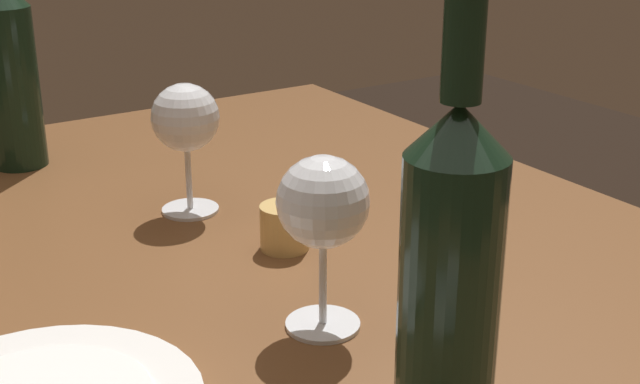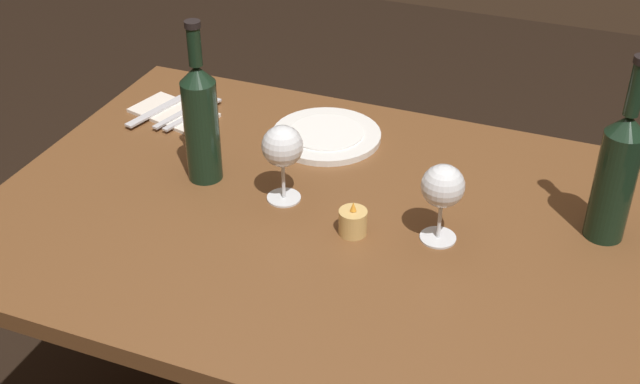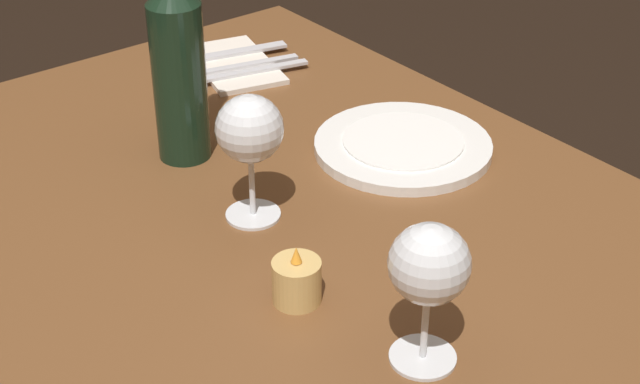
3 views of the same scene
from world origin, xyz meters
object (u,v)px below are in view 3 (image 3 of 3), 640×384
folded_napkin (234,64)px  table_knife (223,55)px  votive_candle (297,282)px  dinner_plate (403,146)px  fork_inner (243,66)px  wine_glass_right (250,132)px  fork_outer (252,71)px  wine_glass_left (428,269)px  wine_bottle_second (178,64)px

folded_napkin → table_knife: 0.03m
folded_napkin → votive_candle: bearing=152.4°
votive_candle → folded_napkin: 0.60m
dinner_plate → table_knife: 0.39m
folded_napkin → fork_inner: (-0.03, 0.00, 0.01)m
fork_inner → wine_glass_right: bearing=147.3°
fork_outer → table_knife: same height
folded_napkin → fork_outer: fork_outer is taller
wine_glass_left → votive_candle: size_ratio=2.27×
fork_inner → table_knife: 0.06m
wine_glass_left → votive_candle: (0.15, 0.04, -0.09)m
folded_napkin → table_knife: (0.03, -0.00, 0.01)m
wine_bottle_second → fork_inner: wine_bottle_second is taller
wine_glass_left → wine_glass_right: bearing=-3.3°
wine_glass_right → table_knife: wine_glass_right is taller
fork_inner → fork_outer: size_ratio=1.00×
wine_glass_right → wine_bottle_second: 0.18m
folded_napkin → table_knife: bearing=-0.0°
wine_glass_left → fork_inner: 0.71m
wine_glass_left → fork_outer: wine_glass_left is taller
wine_glass_right → fork_outer: (0.32, -0.22, -0.10)m
wine_glass_left → dinner_plate: 0.43m
dinner_plate → fork_outer: size_ratio=1.33×
dinner_plate → fork_outer: (0.31, 0.03, 0.00)m
wine_glass_left → wine_glass_right: wine_glass_right is taller
wine_glass_right → wine_glass_left: bearing=176.7°
fork_inner → dinner_plate: bearing=-175.7°
wine_glass_right → table_knife: (0.40, -0.22, -0.10)m
wine_glass_left → folded_napkin: wine_glass_left is taller
wine_glass_left → wine_bottle_second: wine_bottle_second is taller
wine_glass_right → fork_outer: size_ratio=0.88×
wine_bottle_second → table_knife: size_ratio=1.59×
dinner_plate → fork_inner: 0.34m
fork_inner → fork_outer: bearing=180.0°
wine_bottle_second → folded_napkin: size_ratio=1.57×
fork_outer → wine_bottle_second: bearing=124.7°
votive_candle → fork_outer: 0.56m
votive_candle → fork_outer: votive_candle is taller
table_knife → wine_glass_left: bearing=161.3°
votive_candle → table_knife: 0.63m
wine_glass_right → fork_inner: bearing=-32.7°
wine_glass_right → votive_candle: bearing=160.8°
dinner_plate → fork_inner: bearing=4.3°
votive_candle → folded_napkin: bearing=-27.6°
wine_bottle_second → table_knife: (0.22, -0.21, -0.12)m
wine_glass_left → fork_inner: (0.66, -0.24, -0.10)m
wine_glass_left → folded_napkin: bearing=-19.4°
votive_candle → fork_inner: votive_candle is taller
wine_bottle_second → fork_outer: wine_bottle_second is taller
wine_glass_left → wine_glass_right: 0.31m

